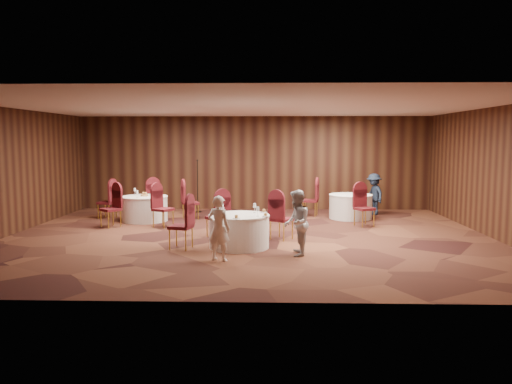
{
  "coord_description": "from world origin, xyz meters",
  "views": [
    {
      "loc": [
        0.57,
        -12.17,
        2.4
      ],
      "look_at": [
        0.2,
        0.2,
        1.1
      ],
      "focal_mm": 35.0,
      "sensor_mm": 36.0,
      "label": 1
    }
  ],
  "objects_px": {
    "woman_b": "(297,223)",
    "man_c": "(374,194)",
    "table_right": "(351,206)",
    "table_main": "(239,231)",
    "table_left": "(145,208)",
    "woman_a": "(219,228)",
    "mic_stand": "(198,196)"
  },
  "relations": [
    {
      "from": "table_right",
      "to": "man_c",
      "type": "bearing_deg",
      "value": 41.96
    },
    {
      "from": "table_main",
      "to": "table_left",
      "type": "height_order",
      "value": "same"
    },
    {
      "from": "table_left",
      "to": "woman_b",
      "type": "bearing_deg",
      "value": -45.24
    },
    {
      "from": "table_main",
      "to": "table_right",
      "type": "height_order",
      "value": "same"
    },
    {
      "from": "table_right",
      "to": "woman_b",
      "type": "relative_size",
      "value": 0.96
    },
    {
      "from": "table_left",
      "to": "table_right",
      "type": "distance_m",
      "value": 6.21
    },
    {
      "from": "table_main",
      "to": "table_left",
      "type": "relative_size",
      "value": 1.0
    },
    {
      "from": "mic_stand",
      "to": "woman_b",
      "type": "xyz_separation_m",
      "value": [
        2.97,
        -6.2,
        0.16
      ]
    },
    {
      "from": "table_left",
      "to": "man_c",
      "type": "height_order",
      "value": "man_c"
    },
    {
      "from": "table_main",
      "to": "woman_b",
      "type": "xyz_separation_m",
      "value": [
        1.24,
        -0.74,
        0.31
      ]
    },
    {
      "from": "table_right",
      "to": "woman_b",
      "type": "xyz_separation_m",
      "value": [
        -1.9,
        -4.96,
        0.31
      ]
    },
    {
      "from": "man_c",
      "to": "mic_stand",
      "type": "bearing_deg",
      "value": -115.71
    },
    {
      "from": "table_left",
      "to": "woman_b",
      "type": "height_order",
      "value": "woman_b"
    },
    {
      "from": "table_main",
      "to": "woman_b",
      "type": "bearing_deg",
      "value": -30.69
    },
    {
      "from": "table_left",
      "to": "table_main",
      "type": "bearing_deg",
      "value": -49.67
    },
    {
      "from": "table_main",
      "to": "woman_a",
      "type": "distance_m",
      "value": 1.31
    },
    {
      "from": "table_left",
      "to": "woman_a",
      "type": "distance_m",
      "value": 5.52
    },
    {
      "from": "woman_a",
      "to": "woman_b",
      "type": "xyz_separation_m",
      "value": [
        1.56,
        0.5,
        0.03
      ]
    },
    {
      "from": "mic_stand",
      "to": "woman_a",
      "type": "bearing_deg",
      "value": -78.14
    },
    {
      "from": "table_right",
      "to": "woman_b",
      "type": "height_order",
      "value": "woman_b"
    },
    {
      "from": "mic_stand",
      "to": "man_c",
      "type": "bearing_deg",
      "value": -4.67
    },
    {
      "from": "table_right",
      "to": "woman_a",
      "type": "height_order",
      "value": "woman_a"
    },
    {
      "from": "table_main",
      "to": "mic_stand",
      "type": "bearing_deg",
      "value": 107.57
    },
    {
      "from": "table_left",
      "to": "mic_stand",
      "type": "distance_m",
      "value": 2.3
    },
    {
      "from": "woman_b",
      "to": "man_c",
      "type": "height_order",
      "value": "woman_b"
    },
    {
      "from": "mic_stand",
      "to": "table_main",
      "type": "bearing_deg",
      "value": -72.43
    },
    {
      "from": "table_left",
      "to": "mic_stand",
      "type": "bearing_deg",
      "value": 55.55
    },
    {
      "from": "table_main",
      "to": "man_c",
      "type": "distance_m",
      "value": 6.41
    },
    {
      "from": "table_right",
      "to": "woman_b",
      "type": "distance_m",
      "value": 5.32
    },
    {
      "from": "woman_b",
      "to": "woman_a",
      "type": "bearing_deg",
      "value": -68.59
    },
    {
      "from": "table_left",
      "to": "table_right",
      "type": "bearing_deg",
      "value": 6.04
    },
    {
      "from": "mic_stand",
      "to": "man_c",
      "type": "xyz_separation_m",
      "value": [
        5.73,
        -0.47,
        0.14
      ]
    }
  ]
}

